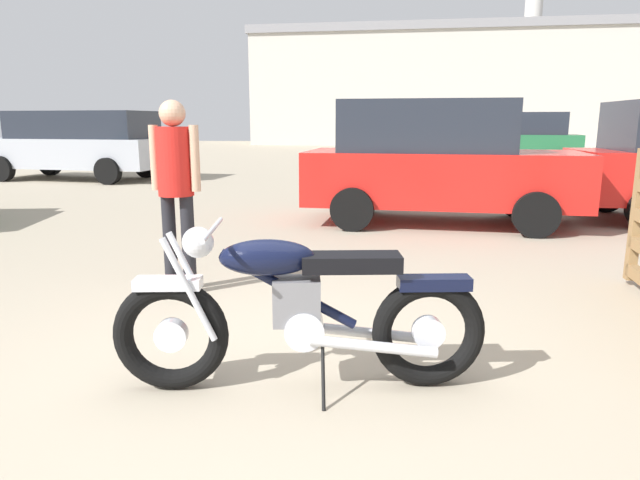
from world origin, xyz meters
The scene contains 7 objects.
ground_plane centered at (0.00, 0.00, 0.00)m, with size 80.00×80.00×0.00m, color tan.
vintage_motorcycle centered at (0.11, -0.24, 0.45)m, with size 2.08×0.62×0.94m.
bystander centered at (-1.16, 1.47, 1.02)m, with size 0.45×0.30×1.66m.
dark_sedan_left centered at (-7.03, 10.75, 0.94)m, with size 4.90×2.45×1.74m.
blue_hatchback_right centered at (1.44, 5.14, 0.92)m, with size 4.04×2.12×1.78m.
red_hatchback_near centered at (5.43, 16.32, 0.92)m, with size 4.12×2.30×1.78m.
industrial_building centered at (4.92, 36.73, 3.70)m, with size 24.53×12.12×16.47m.
Camera 1 is at (0.50, -3.16, 1.48)m, focal length 31.32 mm.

